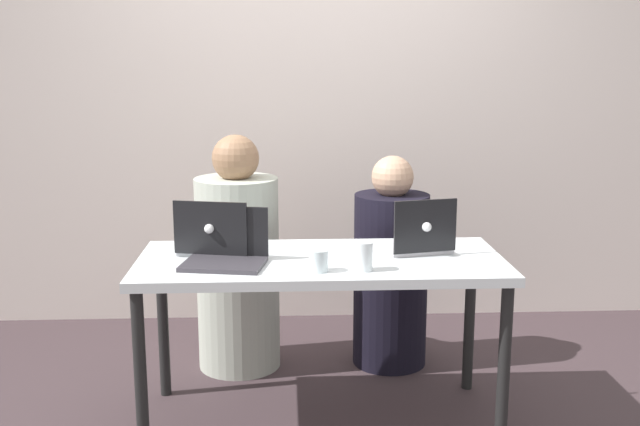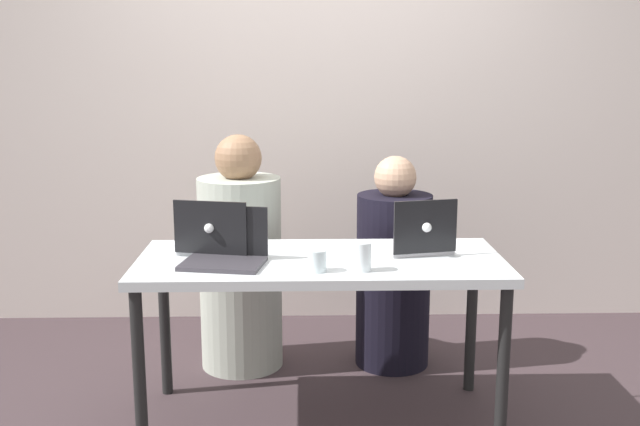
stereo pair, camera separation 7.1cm
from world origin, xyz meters
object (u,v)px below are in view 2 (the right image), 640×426
at_px(person_on_right, 393,273).
at_px(laptop_back_right, 418,240).
at_px(water_glass_center, 317,262).
at_px(person_on_left, 241,265).
at_px(laptop_front_left, 225,251).
at_px(laptop_back_left, 217,241).
at_px(water_glass_right, 362,258).

relative_size(person_on_right, laptop_back_right, 3.31).
bearing_deg(water_glass_center, laptop_back_right, 32.83).
height_order(person_on_left, laptop_front_left, person_on_left).
height_order(laptop_back_left, laptop_front_left, laptop_back_left).
relative_size(person_on_right, water_glass_center, 12.57).
xyz_separation_m(person_on_right, water_glass_center, (-0.41, -0.82, 0.29)).
xyz_separation_m(person_on_right, laptop_back_right, (0.04, -0.53, 0.31)).
bearing_deg(person_on_left, laptop_front_left, 94.71).
relative_size(person_on_left, water_glass_right, 10.33).
height_order(person_on_left, laptop_back_left, person_on_left).
bearing_deg(person_on_right, person_on_left, -15.58).
height_order(person_on_right, laptop_back_right, person_on_right).
bearing_deg(water_glass_center, water_glass_right, 1.09).
height_order(water_glass_center, water_glass_right, water_glass_right).
xyz_separation_m(person_on_left, water_glass_right, (0.55, -0.82, 0.25)).
relative_size(person_on_right, laptop_back_left, 2.98).
distance_m(water_glass_center, water_glass_right, 0.18).
relative_size(laptop_back_right, water_glass_right, 2.83).
height_order(person_on_left, water_glass_center, person_on_left).
distance_m(person_on_right, laptop_back_right, 0.62).
bearing_deg(laptop_back_left, person_on_left, -83.25).
relative_size(laptop_front_left, water_glass_center, 4.17).
height_order(laptop_back_left, water_glass_center, laptop_back_left).
xyz_separation_m(person_on_left, water_glass_center, (0.37, -0.82, 0.24)).
bearing_deg(laptop_back_right, water_glass_right, 34.53).
bearing_deg(person_on_left, laptop_back_left, 89.01).
xyz_separation_m(person_on_right, laptop_back_left, (-0.83, -0.53, 0.31)).
distance_m(laptop_back_left, water_glass_center, 0.52).
bearing_deg(laptop_back_left, laptop_back_right, -167.73).
distance_m(laptop_front_left, laptop_back_right, 0.83).
bearing_deg(laptop_front_left, person_on_right, 51.67).
bearing_deg(water_glass_center, person_on_left, 114.40).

